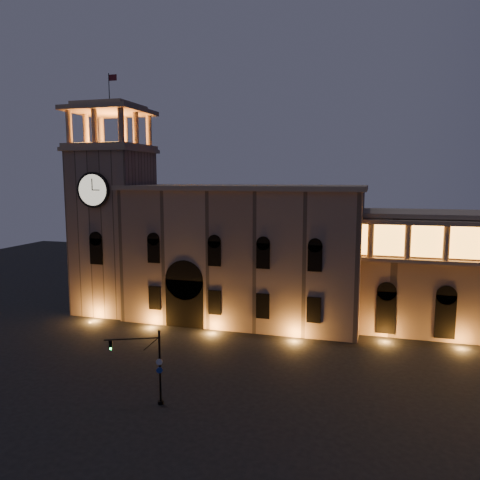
{
  "coord_description": "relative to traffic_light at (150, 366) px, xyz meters",
  "views": [
    {
      "loc": [
        14.09,
        -36.45,
        18.49
      ],
      "look_at": [
        -0.82,
        16.0,
        11.27
      ],
      "focal_mm": 35.0,
      "sensor_mm": 36.0,
      "label": 1
    }
  ],
  "objects": [
    {
      "name": "ground",
      "position": [
        2.88,
        3.49,
        -3.32
      ],
      "size": [
        160.0,
        160.0,
        0.0
      ],
      "primitive_type": "plane",
      "color": "black",
      "rests_on": "ground"
    },
    {
      "name": "clock_tower",
      "position": [
        -17.62,
        24.46,
        9.18
      ],
      "size": [
        9.8,
        9.8,
        32.4
      ],
      "color": "#8F735E",
      "rests_on": "ground"
    },
    {
      "name": "traffic_light",
      "position": [
        0.0,
        0.0,
        0.0
      ],
      "size": [
        4.28,
        2.04,
        6.32
      ],
      "rotation": [
        0.0,
        0.0,
        0.41
      ],
      "color": "black",
      "rests_on": "ground"
    },
    {
      "name": "government_building",
      "position": [
        0.8,
        25.42,
        5.45
      ],
      "size": [
        30.8,
        12.8,
        17.6
      ],
      "color": "#8F735E",
      "rests_on": "ground"
    }
  ]
}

